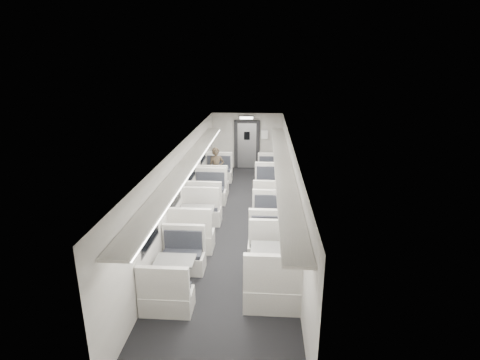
# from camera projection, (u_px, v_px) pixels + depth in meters

# --- Properties ---
(room) EXTENTS (3.24, 12.24, 2.64)m
(room) POSITION_uv_depth(u_px,v_px,m) (236.00, 185.00, 10.45)
(room) COLOR black
(room) RESTS_ON ground
(booth_left_a) EXTENTS (1.03, 2.09, 1.12)m
(booth_left_a) POSITION_uv_depth(u_px,v_px,m) (216.00, 178.00, 13.84)
(booth_left_a) COLOR silver
(booth_left_a) RESTS_ON room
(booth_left_b) EXTENTS (1.06, 2.15, 1.15)m
(booth_left_b) POSITION_uv_depth(u_px,v_px,m) (206.00, 200.00, 11.61)
(booth_left_b) COLOR silver
(booth_left_b) RESTS_ON room
(booth_left_c) EXTENTS (1.10, 2.22, 1.19)m
(booth_left_c) POSITION_uv_depth(u_px,v_px,m) (197.00, 221.00, 10.05)
(booth_left_c) COLOR silver
(booth_left_c) RESTS_ON room
(booth_left_d) EXTENTS (0.96, 1.95, 1.04)m
(booth_left_d) POSITION_uv_depth(u_px,v_px,m) (176.00, 274.00, 7.67)
(booth_left_d) COLOR silver
(booth_left_d) RESTS_ON room
(booth_right_a) EXTENTS (0.97, 1.98, 1.06)m
(booth_right_a) POSITION_uv_depth(u_px,v_px,m) (270.00, 177.00, 14.01)
(booth_right_a) COLOR silver
(booth_right_a) RESTS_ON room
(booth_right_b) EXTENTS (1.09, 2.22, 1.19)m
(booth_right_b) POSITION_uv_depth(u_px,v_px,m) (271.00, 194.00, 12.08)
(booth_right_b) COLOR silver
(booth_right_b) RESTS_ON room
(booth_right_c) EXTENTS (1.07, 2.17, 1.16)m
(booth_right_c) POSITION_uv_depth(u_px,v_px,m) (272.00, 232.00, 9.46)
(booth_right_c) COLOR silver
(booth_right_c) RESTS_ON room
(booth_right_d) EXTENTS (1.14, 2.30, 1.23)m
(booth_right_d) POSITION_uv_depth(u_px,v_px,m) (273.00, 265.00, 7.90)
(booth_right_d) COLOR silver
(booth_right_d) RESTS_ON room
(passenger) EXTENTS (0.61, 0.44, 1.55)m
(passenger) POSITION_uv_depth(u_px,v_px,m) (216.00, 169.00, 13.54)
(passenger) COLOR black
(passenger) RESTS_ON room
(window_a) EXTENTS (0.02, 1.18, 0.84)m
(window_a) POSITION_uv_depth(u_px,v_px,m) (203.00, 151.00, 13.73)
(window_a) COLOR black
(window_a) RESTS_ON room
(window_b) EXTENTS (0.02, 1.18, 0.84)m
(window_b) POSITION_uv_depth(u_px,v_px,m) (192.00, 167.00, 11.64)
(window_b) COLOR black
(window_b) RESTS_ON room
(window_c) EXTENTS (0.02, 1.18, 0.84)m
(window_c) POSITION_uv_depth(u_px,v_px,m) (175.00, 191.00, 9.55)
(window_c) COLOR black
(window_c) RESTS_ON room
(window_d) EXTENTS (0.02, 1.18, 0.84)m
(window_d) POSITION_uv_depth(u_px,v_px,m) (150.00, 227.00, 7.46)
(window_d) COLOR black
(window_d) RESTS_ON room
(luggage_rack_left) EXTENTS (0.46, 10.40, 0.09)m
(luggage_rack_left) POSITION_uv_depth(u_px,v_px,m) (189.00, 162.00, 10.03)
(luggage_rack_left) COLOR silver
(luggage_rack_left) RESTS_ON room
(luggage_rack_right) EXTENTS (0.46, 10.40, 0.09)m
(luggage_rack_right) POSITION_uv_depth(u_px,v_px,m) (282.00, 164.00, 9.87)
(luggage_rack_right) COLOR silver
(luggage_rack_right) RESTS_ON room
(vestibule_door) EXTENTS (1.10, 0.13, 2.10)m
(vestibule_door) POSITION_uv_depth(u_px,v_px,m) (247.00, 145.00, 16.13)
(vestibule_door) COLOR black
(vestibule_door) RESTS_ON room
(exit_sign) EXTENTS (0.62, 0.12, 0.16)m
(exit_sign) POSITION_uv_depth(u_px,v_px,m) (246.00, 118.00, 15.29)
(exit_sign) COLOR black
(exit_sign) RESTS_ON room
(wall_notice) EXTENTS (0.32, 0.02, 0.40)m
(wall_notice) POSITION_uv_depth(u_px,v_px,m) (264.00, 135.00, 15.93)
(wall_notice) COLOR white
(wall_notice) RESTS_ON room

